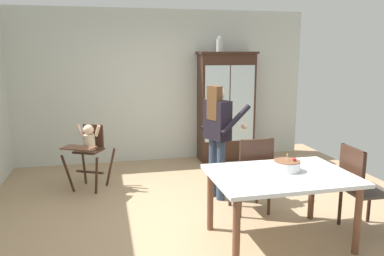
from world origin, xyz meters
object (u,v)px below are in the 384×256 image
china_cabinet (226,106)px  ceramic_vase (220,45)px  dining_table (280,182)px  high_chair_with_toddler (89,145)px  dining_chair_far_side (253,170)px  adult_person (218,128)px  birthday_cake (287,166)px  dining_chair_right_end (359,183)px

china_cabinet → ceramic_vase: size_ratio=7.28×
ceramic_vase → dining_table: 3.50m
dining_table → high_chair_with_toddler: bearing=133.6°
dining_table → dining_chair_far_side: (-0.01, 0.73, -0.09)m
china_cabinet → ceramic_vase: (-0.13, 0.00, 1.10)m
high_chair_with_toddler → dining_table: (1.97, -2.08, -0.00)m
adult_person → high_chair_with_toddler: bearing=42.3°
birthday_cake → ceramic_vase: bearing=86.4°
high_chair_with_toddler → birthday_cake: (2.08, -1.99, 0.14)m
china_cabinet → dining_table: (-0.43, -3.17, -0.34)m
dining_chair_right_end → adult_person: bearing=45.1°
dining_table → birthday_cake: size_ratio=5.15×
china_cabinet → ceramic_vase: bearing=178.4°
dining_chair_right_end → dining_table: bearing=93.3°
birthday_cake → adult_person: bearing=107.1°
ceramic_vase → birthday_cake: bearing=-93.6°
adult_person → birthday_cake: adult_person is taller
adult_person → dining_chair_right_end: size_ratio=1.59×
adult_person → dining_chair_far_side: adult_person is taller
dining_chair_far_side → dining_chair_right_end: same height
birthday_cake → dining_chair_right_end: 0.86m
adult_person → dining_chair_right_end: adult_person is taller
high_chair_with_toddler → china_cabinet: bearing=51.4°
high_chair_with_toddler → birthday_cake: size_ratio=3.39×
ceramic_vase → dining_chair_right_end: ceramic_vase is taller
ceramic_vase → dining_table: bearing=-95.4°
adult_person → dining_chair_right_end: 1.83m
ceramic_vase → dining_chair_far_side: size_ratio=0.28×
china_cabinet → dining_table: bearing=-97.7°
adult_person → birthday_cake: bearing=173.3°
adult_person → dining_chair_far_side: 0.78m
ceramic_vase → dining_chair_far_side: ceramic_vase is taller
dining_table → dining_chair_far_side: 0.73m
china_cabinet → dining_table: china_cabinet is taller
birthday_cake → dining_chair_far_side: bearing=100.0°
dining_chair_far_side → high_chair_with_toddler: bearing=-34.8°
high_chair_with_toddler → birthday_cake: bearing=-16.9°
adult_person → birthday_cake: size_ratio=5.47×
adult_person → dining_table: adult_person is taller
birthday_cake → dining_chair_far_side: 0.70m
adult_person → dining_table: bearing=168.0°
ceramic_vase → high_chair_with_toddler: 2.91m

